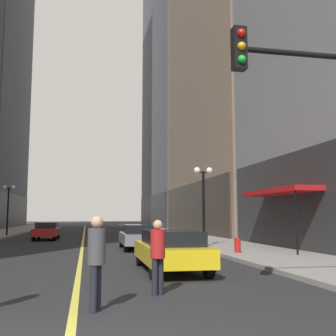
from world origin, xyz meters
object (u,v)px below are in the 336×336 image
object	(u,v)px
car_grey	(138,236)
car_red	(47,230)
fire_hydrant_right	(238,247)
car_yellow	(171,249)
pedestrian_with_orange_bag	(96,255)
street_lamp_left_far	(8,199)
pedestrian_in_red_jacket	(158,251)
street_lamp_right_mid	(203,189)

from	to	relation	value
car_grey	car_red	xyz separation A→B (m)	(-5.67, 10.33, -0.00)
car_grey	fire_hydrant_right	bearing A→B (deg)	-48.50
car_yellow	pedestrian_with_orange_bag	xyz separation A→B (m)	(-2.51, -5.21, 0.33)
car_red	pedestrian_with_orange_bag	distance (m)	24.71
car_grey	street_lamp_left_far	distance (m)	17.79
pedestrian_in_red_jacket	fire_hydrant_right	xyz separation A→B (m)	(5.07, 8.31, -0.59)
car_red	pedestrian_with_orange_bag	world-z (taller)	pedestrian_with_orange_bag
car_yellow	fire_hydrant_right	distance (m)	6.03
car_yellow	pedestrian_in_red_jacket	world-z (taller)	pedestrian_in_red_jacket
car_grey	fire_hydrant_right	distance (m)	5.98
car_grey	fire_hydrant_right	xyz separation A→B (m)	(3.96, -4.47, -0.32)
car_red	street_lamp_left_far	xyz separation A→B (m)	(-3.67, 4.60, 2.54)
car_grey	street_lamp_right_mid	distance (m)	4.36
car_grey	pedestrian_with_orange_bag	bearing A→B (deg)	-100.17
car_red	street_lamp_right_mid	bearing A→B (deg)	-50.58
car_red	street_lamp_left_far	size ratio (longest dim) A/B	1.00
car_grey	car_red	bearing A→B (deg)	118.79
pedestrian_in_red_jacket	street_lamp_right_mid	size ratio (longest dim) A/B	0.38
car_red	street_lamp_left_far	world-z (taller)	street_lamp_left_far
car_red	street_lamp_right_mid	size ratio (longest dim) A/B	1.00
car_yellow	pedestrian_with_orange_bag	bearing A→B (deg)	-115.76
street_lamp_left_far	fire_hydrant_right	world-z (taller)	street_lamp_left_far
car_red	street_lamp_right_mid	world-z (taller)	street_lamp_right_mid
car_yellow	car_red	world-z (taller)	same
car_red	pedestrian_in_red_jacket	xyz separation A→B (m)	(4.55, -23.11, 0.27)
street_lamp_right_mid	pedestrian_with_orange_bag	bearing A→B (deg)	-114.12
car_red	street_lamp_right_mid	xyz separation A→B (m)	(9.13, -11.11, 2.54)
car_grey	street_lamp_right_mid	world-z (taller)	street_lamp_right_mid
fire_hydrant_right	street_lamp_left_far	bearing A→B (deg)	124.44
car_grey	pedestrian_with_orange_bag	world-z (taller)	pedestrian_with_orange_bag
car_grey	street_lamp_left_far	world-z (taller)	street_lamp_left_far
pedestrian_with_orange_bag	street_lamp_left_far	xyz separation A→B (m)	(-6.80, 29.10, 2.21)
car_yellow	pedestrian_in_red_jacket	distance (m)	3.97
car_grey	car_red	distance (m)	11.78
car_red	street_lamp_left_far	bearing A→B (deg)	128.61
car_yellow	pedestrian_in_red_jacket	size ratio (longest dim) A/B	2.84
car_grey	pedestrian_in_red_jacket	distance (m)	12.83
car_yellow	fire_hydrant_right	world-z (taller)	car_yellow
car_red	fire_hydrant_right	bearing A→B (deg)	-56.95
pedestrian_with_orange_bag	fire_hydrant_right	world-z (taller)	pedestrian_with_orange_bag
car_red	pedestrian_in_red_jacket	distance (m)	23.55
car_yellow	street_lamp_left_far	world-z (taller)	street_lamp_left_far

